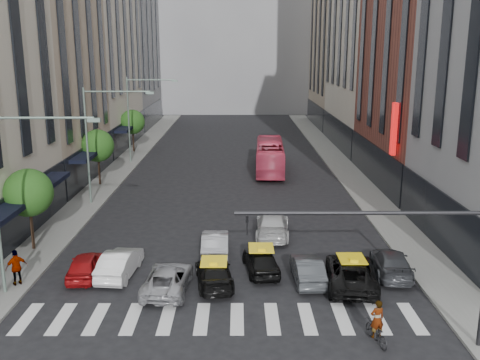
{
  "coord_description": "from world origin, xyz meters",
  "views": [
    {
      "loc": [
        0.67,
        -20.63,
        11.9
      ],
      "look_at": [
        0.76,
        11.74,
        4.0
      ],
      "focal_mm": 40.0,
      "sensor_mm": 36.0,
      "label": 1
    }
  ],
  "objects_px": {
    "car_red": "(85,265)",
    "motorcycle": "(376,332)",
    "car_white_front": "(120,263)",
    "streetlamp_far": "(137,108)",
    "pedestrian_far": "(17,267)",
    "streetlamp_near": "(13,180)",
    "streetlamp_mid": "(99,130)",
    "taxi_center": "(261,260)",
    "taxi_left": "(214,273)",
    "bus": "(270,156)"
  },
  "relations": [
    {
      "from": "bus",
      "to": "pedestrian_far",
      "type": "distance_m",
      "value": 30.54
    },
    {
      "from": "streetlamp_far",
      "to": "car_white_front",
      "type": "relative_size",
      "value": 2.07
    },
    {
      "from": "car_white_front",
      "to": "pedestrian_far",
      "type": "xyz_separation_m",
      "value": [
        -4.95,
        -1.46,
        0.37
      ]
    },
    {
      "from": "car_white_front",
      "to": "taxi_center",
      "type": "bearing_deg",
      "value": -171.7
    },
    {
      "from": "streetlamp_near",
      "to": "streetlamp_mid",
      "type": "xyz_separation_m",
      "value": [
        0.0,
        16.0,
        0.0
      ]
    },
    {
      "from": "streetlamp_mid",
      "to": "streetlamp_near",
      "type": "bearing_deg",
      "value": -90.0
    },
    {
      "from": "streetlamp_near",
      "to": "car_red",
      "type": "xyz_separation_m",
      "value": [
        2.48,
        2.16,
        -5.24
      ]
    },
    {
      "from": "taxi_left",
      "to": "taxi_center",
      "type": "relative_size",
      "value": 1.08
    },
    {
      "from": "streetlamp_far",
      "to": "streetlamp_mid",
      "type": "bearing_deg",
      "value": -90.0
    },
    {
      "from": "taxi_center",
      "to": "pedestrian_far",
      "type": "xyz_separation_m",
      "value": [
        -12.59,
        -1.87,
        0.39
      ]
    },
    {
      "from": "streetlamp_near",
      "to": "car_red",
      "type": "bearing_deg",
      "value": 40.95
    },
    {
      "from": "taxi_left",
      "to": "bus",
      "type": "xyz_separation_m",
      "value": [
        4.41,
        26.62,
        0.92
      ]
    },
    {
      "from": "streetlamp_far",
      "to": "car_white_front",
      "type": "xyz_separation_m",
      "value": [
        4.3,
        -29.69,
        -5.19
      ]
    },
    {
      "from": "taxi_left",
      "to": "pedestrian_far",
      "type": "xyz_separation_m",
      "value": [
        -10.09,
        -0.26,
        0.45
      ]
    },
    {
      "from": "car_white_front",
      "to": "bus",
      "type": "relative_size",
      "value": 0.39
    },
    {
      "from": "car_red",
      "to": "pedestrian_far",
      "type": "bearing_deg",
      "value": 18.67
    },
    {
      "from": "car_red",
      "to": "taxi_left",
      "type": "height_order",
      "value": "car_red"
    },
    {
      "from": "streetlamp_mid",
      "to": "car_white_front",
      "type": "height_order",
      "value": "streetlamp_mid"
    },
    {
      "from": "streetlamp_mid",
      "to": "car_white_front",
      "type": "bearing_deg",
      "value": -72.55
    },
    {
      "from": "car_red",
      "to": "taxi_center",
      "type": "height_order",
      "value": "taxi_center"
    },
    {
      "from": "streetlamp_far",
      "to": "taxi_left",
      "type": "distance_m",
      "value": 32.72
    },
    {
      "from": "car_white_front",
      "to": "motorcycle",
      "type": "height_order",
      "value": "car_white_front"
    },
    {
      "from": "streetlamp_far",
      "to": "motorcycle",
      "type": "distance_m",
      "value": 40.47
    },
    {
      "from": "streetlamp_far",
      "to": "bus",
      "type": "relative_size",
      "value": 0.8
    },
    {
      "from": "streetlamp_mid",
      "to": "motorcycle",
      "type": "relative_size",
      "value": 5.0
    },
    {
      "from": "car_white_front",
      "to": "motorcycle",
      "type": "distance_m",
      "value": 13.96
    },
    {
      "from": "car_red",
      "to": "bus",
      "type": "height_order",
      "value": "bus"
    },
    {
      "from": "streetlamp_mid",
      "to": "streetlamp_far",
      "type": "xyz_separation_m",
      "value": [
        0.0,
        16.0,
        0.0
      ]
    },
    {
      "from": "streetlamp_far",
      "to": "taxi_left",
      "type": "height_order",
      "value": "streetlamp_far"
    },
    {
      "from": "streetlamp_mid",
      "to": "taxi_left",
      "type": "bearing_deg",
      "value": -57.6
    },
    {
      "from": "streetlamp_near",
      "to": "pedestrian_far",
      "type": "height_order",
      "value": "streetlamp_near"
    },
    {
      "from": "taxi_center",
      "to": "motorcycle",
      "type": "distance_m",
      "value": 8.58
    },
    {
      "from": "bus",
      "to": "pedestrian_far",
      "type": "height_order",
      "value": "bus"
    },
    {
      "from": "taxi_left",
      "to": "taxi_center",
      "type": "bearing_deg",
      "value": -154.99
    },
    {
      "from": "taxi_left",
      "to": "motorcycle",
      "type": "bearing_deg",
      "value": 133.1
    },
    {
      "from": "car_red",
      "to": "motorcycle",
      "type": "bearing_deg",
      "value": 150.36
    },
    {
      "from": "taxi_left",
      "to": "pedestrian_far",
      "type": "distance_m",
      "value": 10.1
    },
    {
      "from": "car_white_front",
      "to": "pedestrian_far",
      "type": "distance_m",
      "value": 5.17
    },
    {
      "from": "car_white_front",
      "to": "streetlamp_far",
      "type": "bearing_deg",
      "value": -76.56
    },
    {
      "from": "streetlamp_far",
      "to": "pedestrian_far",
      "type": "relative_size",
      "value": 4.79
    },
    {
      "from": "streetlamp_mid",
      "to": "taxi_left",
      "type": "xyz_separation_m",
      "value": [
        9.44,
        -14.88,
        -5.27
      ]
    },
    {
      "from": "taxi_left",
      "to": "pedestrian_far",
      "type": "height_order",
      "value": "pedestrian_far"
    },
    {
      "from": "streetlamp_near",
      "to": "car_white_front",
      "type": "relative_size",
      "value": 2.07
    },
    {
      "from": "pedestrian_far",
      "to": "car_red",
      "type": "bearing_deg",
      "value": 164.66
    },
    {
      "from": "streetlamp_far",
      "to": "bus",
      "type": "distance_m",
      "value": 15.13
    },
    {
      "from": "streetlamp_near",
      "to": "car_red",
      "type": "relative_size",
      "value": 2.32
    },
    {
      "from": "streetlamp_near",
      "to": "motorcycle",
      "type": "distance_m",
      "value": 17.91
    },
    {
      "from": "car_white_front",
      "to": "taxi_left",
      "type": "height_order",
      "value": "car_white_front"
    },
    {
      "from": "streetlamp_far",
      "to": "taxi_center",
      "type": "height_order",
      "value": "streetlamp_far"
    },
    {
      "from": "streetlamp_far",
      "to": "car_white_front",
      "type": "height_order",
      "value": "streetlamp_far"
    }
  ]
}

